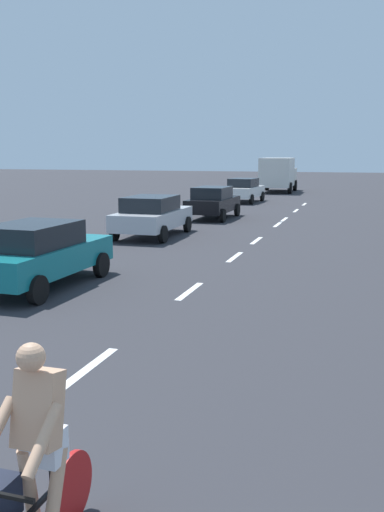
{
  "coord_description": "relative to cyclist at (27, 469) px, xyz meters",
  "views": [
    {
      "loc": [
        3.93,
        0.58,
        3.2
      ],
      "look_at": [
        0.48,
        11.71,
        1.1
      ],
      "focal_mm": 40.22,
      "sensor_mm": 36.0,
      "label": 1
    }
  ],
  "objects": [
    {
      "name": "lane_stripe_3",
      "position": [
        -1.54,
        9.03,
        -0.83
      ],
      "size": [
        0.16,
        1.8,
        0.01
      ],
      "primitive_type": "cube",
      "color": "white",
      "rests_on": "ground"
    },
    {
      "name": "parked_car_teal",
      "position": [
        -5.17,
        8.37,
        0.01
      ],
      "size": [
        2.07,
        4.37,
        1.57
      ],
      "rotation": [
        0.0,
        0.0,
        -0.02
      ],
      "color": "#14727A",
      "rests_on": "ground"
    },
    {
      "name": "parked_car_white",
      "position": [
        -5.51,
        33.53,
        0.01
      ],
      "size": [
        2.14,
        4.29,
        1.57
      ],
      "rotation": [
        0.0,
        0.0,
        -0.06
      ],
      "color": "white",
      "rests_on": "ground"
    },
    {
      "name": "ground_plane",
      "position": [
        -1.54,
        15.96,
        -0.83
      ],
      "size": [
        160.0,
        160.0,
        0.0
      ],
      "primitive_type": "plane",
      "color": "#2D2D33"
    },
    {
      "name": "parked_car_silver",
      "position": [
        -5.61,
        17.16,
        0.01
      ],
      "size": [
        2.13,
        4.52,
        1.57
      ],
      "rotation": [
        0.0,
        0.0,
        0.02
      ],
      "color": "#B7BABF",
      "rests_on": "ground"
    },
    {
      "name": "lane_stripe_7",
      "position": [
        -1.54,
        24.45,
        -0.83
      ],
      "size": [
        0.16,
        1.8,
        0.01
      ],
      "primitive_type": "cube",
      "color": "white",
      "rests_on": "ground"
    },
    {
      "name": "cyclist",
      "position": [
        0.0,
        0.0,
        0.0
      ],
      "size": [
        0.62,
        1.71,
        1.82
      ],
      "rotation": [
        0.0,
        0.0,
        3.14
      ],
      "color": "black",
      "rests_on": "ground"
    },
    {
      "name": "lane_stripe_5",
      "position": [
        -1.54,
        17.29,
        -0.83
      ],
      "size": [
        0.16,
        1.8,
        0.01
      ],
      "primitive_type": "cube",
      "color": "white",
      "rests_on": "ground"
    },
    {
      "name": "parked_car_black",
      "position": [
        -4.98,
        23.78,
        0.01
      ],
      "size": [
        1.99,
        4.19,
        1.57
      ],
      "rotation": [
        0.0,
        0.0,
        -0.02
      ],
      "color": "black",
      "rests_on": "ground"
    },
    {
      "name": "delivery_truck",
      "position": [
        -4.94,
        44.22,
        0.67
      ],
      "size": [
        2.79,
        6.29,
        2.8
      ],
      "rotation": [
        0.0,
        0.0,
        0.02
      ],
      "color": "beige",
      "rests_on": "ground"
    },
    {
      "name": "lane_stripe_2",
      "position": [
        -1.54,
        3.92,
        -0.83
      ],
      "size": [
        0.16,
        1.8,
        0.01
      ],
      "primitive_type": "cube",
      "color": "white",
      "rests_on": "ground"
    },
    {
      "name": "lane_stripe_4",
      "position": [
        -1.54,
        13.72,
        -0.83
      ],
      "size": [
        0.16,
        1.8,
        0.01
      ],
      "primitive_type": "cube",
      "color": "white",
      "rests_on": "ground"
    },
    {
      "name": "lane_stripe_6",
      "position": [
        -1.54,
        22.29,
        -0.83
      ],
      "size": [
        0.16,
        1.8,
        0.01
      ],
      "primitive_type": "cube",
      "color": "white",
      "rests_on": "ground"
    },
    {
      "name": "lane_stripe_8",
      "position": [
        -1.54,
        28.97,
        -0.83
      ],
      "size": [
        0.16,
        1.8,
        0.01
      ],
      "primitive_type": "cube",
      "color": "white",
      "rests_on": "ground"
    },
    {
      "name": "lane_stripe_9",
      "position": [
        -1.54,
        33.26,
        -0.83
      ],
      "size": [
        0.16,
        1.8,
        0.01
      ],
      "primitive_type": "cube",
      "color": "white",
      "rests_on": "ground"
    }
  ]
}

